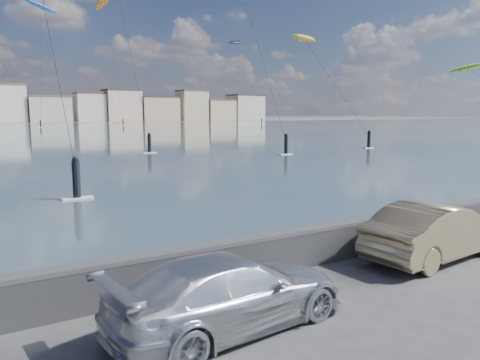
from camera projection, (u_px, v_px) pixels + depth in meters
name	position (u px, v px, depth m)	size (l,w,h in m)	color
ground	(304.00, 325.00, 8.81)	(700.00, 700.00, 0.00)	#333335
seawall	(232.00, 258.00, 11.01)	(400.00, 0.36, 1.08)	#28282B
car_silver	(230.00, 292.00, 8.65)	(1.93, 4.76, 1.38)	silver
car_champagne	(436.00, 231.00, 12.77)	(1.64, 4.71, 1.55)	tan
kitesurfer_0	(467.00, 69.00, 86.55)	(5.29, 20.28, 13.24)	#8CD826
kitesurfer_1	(104.00, 0.00, 137.27)	(5.04, 15.47, 39.64)	orange
kitesurfer_6	(238.00, 43.00, 151.88)	(9.52, 12.31, 28.13)	black
kitesurfer_7	(305.00, 41.00, 54.61)	(7.75, 11.01, 13.25)	#BF8C19
kitesurfer_11	(41.00, 8.00, 124.03)	(9.84, 12.71, 33.18)	blue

